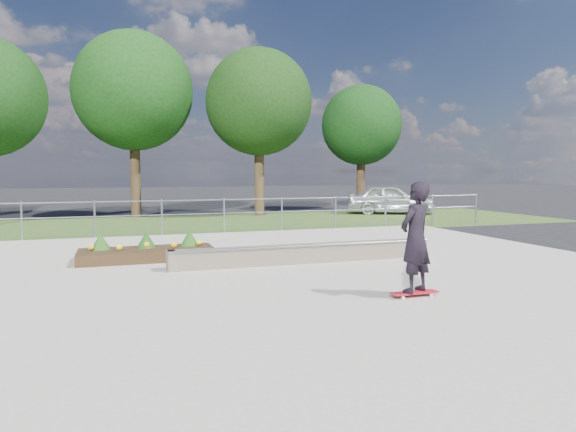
{
  "coord_description": "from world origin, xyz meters",
  "views": [
    {
      "loc": [
        -3.38,
        -9.12,
        2.08
      ],
      "look_at": [
        0.2,
        1.5,
        1.1
      ],
      "focal_mm": 32.0,
      "sensor_mm": 36.0,
      "label": 1
    }
  ],
  "objects_px": {
    "grind_ledge": "(305,253)",
    "planter_bed": "(147,251)",
    "parked_car": "(390,199)",
    "skateboarder": "(416,238)"
  },
  "relations": [
    {
      "from": "grind_ledge",
      "to": "planter_bed",
      "type": "bearing_deg",
      "value": 154.75
    },
    {
      "from": "grind_ledge",
      "to": "parked_car",
      "type": "distance_m",
      "value": 14.4
    },
    {
      "from": "skateboarder",
      "to": "parked_car",
      "type": "relative_size",
      "value": 0.44
    },
    {
      "from": "grind_ledge",
      "to": "skateboarder",
      "type": "xyz_separation_m",
      "value": [
        0.57,
        -3.48,
        0.76
      ]
    },
    {
      "from": "grind_ledge",
      "to": "parked_car",
      "type": "height_order",
      "value": "parked_car"
    },
    {
      "from": "parked_car",
      "to": "grind_ledge",
      "type": "bearing_deg",
      "value": 166.39
    },
    {
      "from": "parked_car",
      "to": "planter_bed",
      "type": "bearing_deg",
      "value": 153.13
    },
    {
      "from": "grind_ledge",
      "to": "skateboarder",
      "type": "height_order",
      "value": "skateboarder"
    },
    {
      "from": "skateboarder",
      "to": "grind_ledge",
      "type": "bearing_deg",
      "value": 99.34
    },
    {
      "from": "parked_car",
      "to": "skateboarder",
      "type": "bearing_deg",
      "value": 175.06
    }
  ]
}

